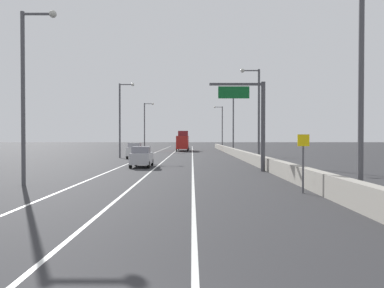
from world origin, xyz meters
The scene contains 18 objects.
ground_plane centered at (0.00, 64.00, 0.00)m, with size 320.00×320.00×0.00m, color #2D2D30.
lane_stripe_left centered at (-5.50, 55.00, 0.00)m, with size 0.16×130.00×0.00m, color silver.
lane_stripe_center centered at (-2.00, 55.00, 0.00)m, with size 0.16×130.00×0.00m, color silver.
lane_stripe_right centered at (1.50, 55.00, 0.00)m, with size 0.16×130.00×0.00m, color silver.
jersey_barrier_right centered at (8.00, 40.00, 0.55)m, with size 0.60×120.00×1.10m, color #9E998E.
overhead_sign_gantry centered at (6.65, 27.55, 4.73)m, with size 4.68×0.36×7.50m.
speed_advisory_sign centered at (7.10, 14.92, 1.76)m, with size 0.60×0.11×3.00m.
lamp_post_right_near centered at (8.57, 12.22, 5.94)m, with size 2.14×0.44×10.36m.
lamp_post_right_second centered at (8.50, 37.38, 5.94)m, with size 2.14×0.44×10.36m.
lamp_post_right_third centered at (8.42, 62.55, 5.94)m, with size 2.14×0.44×10.36m.
lamp_post_right_fourth centered at (8.48, 87.71, 5.94)m, with size 2.14×0.44×10.36m.
lamp_post_left_near centered at (-8.34, 18.22, 5.94)m, with size 2.14×0.44×10.36m.
lamp_post_left_mid centered at (-8.30, 48.42, 5.94)m, with size 2.14×0.44×10.36m.
lamp_post_left_far centered at (-8.63, 78.61, 5.94)m, with size 2.14×0.44×10.36m.
car_gray_0 centered at (-0.66, 91.96, 0.96)m, with size 2.01×4.32×1.93m.
car_silver_1 centered at (-3.40, 32.18, 0.98)m, with size 1.91×4.47×1.98m.
car_white_2 centered at (-6.35, 47.83, 1.04)m, with size 1.94×4.11×2.10m.
box_truck centered at (-0.51, 76.64, 1.95)m, with size 2.56×9.23×4.26m.
Camera 1 is at (1.44, -4.54, 2.85)m, focal length 35.87 mm.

